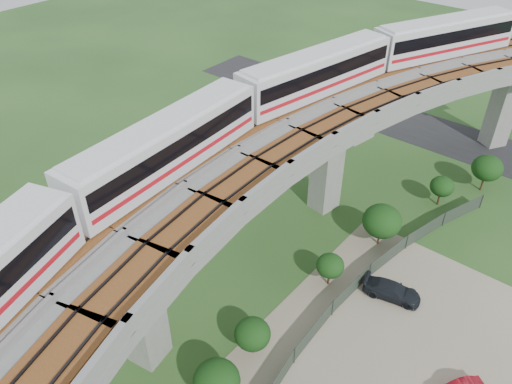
% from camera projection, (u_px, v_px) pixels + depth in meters
% --- Properties ---
extents(ground, '(160.00, 160.00, 0.00)m').
position_uv_depth(ground, '(242.00, 262.00, 40.14)').
color(ground, '#264C1E').
rests_on(ground, ground).
extents(dirt_lot, '(18.00, 26.00, 0.04)m').
position_uv_depth(dirt_lot, '(388.00, 378.00, 31.71)').
color(dirt_lot, gray).
rests_on(dirt_lot, ground).
extents(asphalt_road, '(60.00, 8.00, 0.03)m').
position_uv_depth(asphalt_road, '(408.00, 124.00, 58.84)').
color(asphalt_road, '#232326').
rests_on(asphalt_road, ground).
extents(viaduct, '(19.58, 73.98, 11.40)m').
position_uv_depth(viaduct, '(284.00, 189.00, 32.83)').
color(viaduct, '#99968E').
rests_on(viaduct, ground).
extents(metro_train, '(11.69, 61.29, 3.64)m').
position_uv_depth(metro_train, '(266.00, 117.00, 34.11)').
color(metro_train, silver).
rests_on(metro_train, ground).
extents(fence, '(3.87, 38.73, 1.50)m').
position_uv_depth(fence, '(348.00, 317.00, 34.70)').
color(fence, '#2D382D').
rests_on(fence, ground).
extents(tree_0, '(2.85, 2.85, 3.73)m').
position_uv_depth(tree_0, '(487.00, 168.00, 46.72)').
color(tree_0, '#382314').
rests_on(tree_0, ground).
extents(tree_1, '(2.17, 2.17, 2.97)m').
position_uv_depth(tree_1, '(442.00, 186.00, 45.14)').
color(tree_1, '#382314').
rests_on(tree_1, ground).
extents(tree_2, '(3.19, 3.19, 3.80)m').
position_uv_depth(tree_2, '(382.00, 221.00, 40.53)').
color(tree_2, '#382314').
rests_on(tree_2, ground).
extents(tree_3, '(2.12, 2.12, 2.84)m').
position_uv_depth(tree_3, '(330.00, 266.00, 37.11)').
color(tree_3, '#382314').
rests_on(tree_3, ground).
extents(tree_4, '(2.39, 2.39, 2.90)m').
position_uv_depth(tree_4, '(252.00, 334.00, 32.17)').
color(tree_4, '#382314').
rests_on(tree_4, ground).
extents(tree_5, '(2.83, 2.83, 3.25)m').
position_uv_depth(tree_5, '(217.00, 381.00, 29.25)').
color(tree_5, '#382314').
rests_on(tree_5, ground).
extents(car_dark, '(4.50, 2.69, 1.22)m').
position_uv_depth(car_dark, '(392.00, 291.00, 36.82)').
color(car_dark, black).
rests_on(car_dark, dirt_lot).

